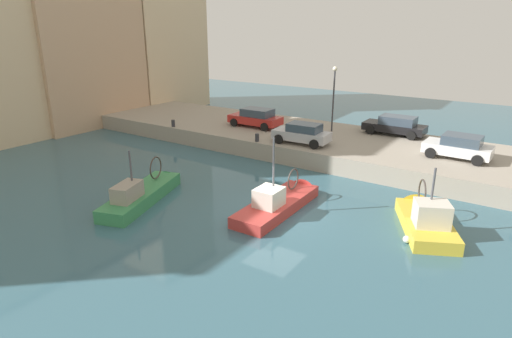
{
  "coord_description": "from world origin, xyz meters",
  "views": [
    {
      "loc": [
        -16.7,
        -10.09,
        9.05
      ],
      "look_at": [
        2.38,
        2.74,
        1.2
      ],
      "focal_mm": 30.2,
      "sensor_mm": 36.0,
      "label": 1
    }
  ],
  "objects_px": {
    "fishing_boat_green": "(145,198)",
    "mooring_bollard_north": "(173,123)",
    "fishing_boat_yellow": "(423,223)",
    "parked_car_silver": "(302,133)",
    "parked_car_red": "(256,117)",
    "fishing_boat_red": "(281,206)",
    "quay_streetlamp": "(334,88)",
    "parked_car_black": "(395,125)",
    "mooring_bollard_mid": "(257,138)",
    "parked_car_white": "(459,146)"
  },
  "relations": [
    {
      "from": "fishing_boat_red",
      "to": "parked_car_black",
      "type": "distance_m",
      "value": 13.93
    },
    {
      "from": "fishing_boat_green",
      "to": "mooring_bollard_mid",
      "type": "bearing_deg",
      "value": -4.87
    },
    {
      "from": "mooring_bollard_mid",
      "to": "fishing_boat_green",
      "type": "bearing_deg",
      "value": 175.13
    },
    {
      "from": "fishing_boat_green",
      "to": "mooring_bollard_north",
      "type": "height_order",
      "value": "fishing_boat_green"
    },
    {
      "from": "parked_car_white",
      "to": "mooring_bollard_north",
      "type": "height_order",
      "value": "parked_car_white"
    },
    {
      "from": "fishing_boat_red",
      "to": "parked_car_black",
      "type": "xyz_separation_m",
      "value": [
        13.73,
        -1.54,
        1.79
      ]
    },
    {
      "from": "mooring_bollard_north",
      "to": "fishing_boat_red",
      "type": "bearing_deg",
      "value": -115.17
    },
    {
      "from": "fishing_boat_green",
      "to": "parked_car_silver",
      "type": "distance_m",
      "value": 11.64
    },
    {
      "from": "parked_car_silver",
      "to": "parked_car_black",
      "type": "distance_m",
      "value": 7.49
    },
    {
      "from": "fishing_boat_yellow",
      "to": "parked_car_silver",
      "type": "distance_m",
      "value": 11.35
    },
    {
      "from": "parked_car_silver",
      "to": "quay_streetlamp",
      "type": "bearing_deg",
      "value": -2.53
    },
    {
      "from": "mooring_bollard_north",
      "to": "parked_car_silver",
      "type": "bearing_deg",
      "value": -83.41
    },
    {
      "from": "fishing_boat_red",
      "to": "parked_car_red",
      "type": "bearing_deg",
      "value": 39.54
    },
    {
      "from": "fishing_boat_green",
      "to": "mooring_bollard_north",
      "type": "xyz_separation_m",
      "value": [
        9.65,
        7.18,
        1.36
      ]
    },
    {
      "from": "fishing_boat_yellow",
      "to": "mooring_bollard_mid",
      "type": "bearing_deg",
      "value": 69.74
    },
    {
      "from": "parked_car_red",
      "to": "quay_streetlamp",
      "type": "height_order",
      "value": "quay_streetlamp"
    },
    {
      "from": "fishing_boat_red",
      "to": "quay_streetlamp",
      "type": "height_order",
      "value": "quay_streetlamp"
    },
    {
      "from": "parked_car_white",
      "to": "quay_streetlamp",
      "type": "relative_size",
      "value": 0.8
    },
    {
      "from": "parked_car_red",
      "to": "parked_car_silver",
      "type": "relative_size",
      "value": 1.08
    },
    {
      "from": "parked_car_red",
      "to": "mooring_bollard_mid",
      "type": "bearing_deg",
      "value": -145.0
    },
    {
      "from": "fishing_boat_red",
      "to": "parked_car_white",
      "type": "xyz_separation_m",
      "value": [
        10.09,
        -6.47,
        1.82
      ]
    },
    {
      "from": "parked_car_red",
      "to": "quay_streetlamp",
      "type": "bearing_deg",
      "value": -70.87
    },
    {
      "from": "fishing_boat_yellow",
      "to": "quay_streetlamp",
      "type": "xyz_separation_m",
      "value": [
        10.24,
        9.38,
        4.29
      ]
    },
    {
      "from": "fishing_boat_yellow",
      "to": "parked_car_silver",
      "type": "relative_size",
      "value": 1.45
    },
    {
      "from": "parked_car_black",
      "to": "mooring_bollard_north",
      "type": "distance_m",
      "value": 16.99
    },
    {
      "from": "fishing_boat_red",
      "to": "mooring_bollard_north",
      "type": "height_order",
      "value": "fishing_boat_red"
    },
    {
      "from": "quay_streetlamp",
      "to": "parked_car_black",
      "type": "bearing_deg",
      "value": -69.82
    },
    {
      "from": "fishing_boat_green",
      "to": "mooring_bollard_north",
      "type": "distance_m",
      "value": 12.1
    },
    {
      "from": "parked_car_red",
      "to": "parked_car_black",
      "type": "distance_m",
      "value": 10.56
    },
    {
      "from": "fishing_boat_red",
      "to": "mooring_bollard_north",
      "type": "relative_size",
      "value": 12.3
    },
    {
      "from": "parked_car_silver",
      "to": "parked_car_red",
      "type": "bearing_deg",
      "value": 65.82
    },
    {
      "from": "mooring_bollard_mid",
      "to": "quay_streetlamp",
      "type": "relative_size",
      "value": 0.11
    },
    {
      "from": "mooring_bollard_mid",
      "to": "fishing_boat_red",
      "type": "bearing_deg",
      "value": -138.12
    },
    {
      "from": "fishing_boat_red",
      "to": "mooring_bollard_mid",
      "type": "bearing_deg",
      "value": 41.88
    },
    {
      "from": "parked_car_red",
      "to": "parked_car_silver",
      "type": "distance_m",
      "value": 5.96
    },
    {
      "from": "fishing_boat_red",
      "to": "mooring_bollard_north",
      "type": "xyz_separation_m",
      "value": [
        6.5,
        13.82,
        1.35
      ]
    },
    {
      "from": "parked_car_white",
      "to": "mooring_bollard_mid",
      "type": "distance_m",
      "value": 12.82
    },
    {
      "from": "parked_car_silver",
      "to": "quay_streetlamp",
      "type": "relative_size",
      "value": 0.81
    },
    {
      "from": "parked_car_red",
      "to": "parked_car_silver",
      "type": "bearing_deg",
      "value": -114.18
    },
    {
      "from": "fishing_boat_red",
      "to": "quay_streetlamp",
      "type": "relative_size",
      "value": 1.4
    },
    {
      "from": "fishing_boat_red",
      "to": "fishing_boat_yellow",
      "type": "xyz_separation_m",
      "value": [
        1.91,
        -6.6,
        0.04
      ]
    },
    {
      "from": "fishing_boat_green",
      "to": "quay_streetlamp",
      "type": "bearing_deg",
      "value": -14.19
    },
    {
      "from": "fishing_boat_green",
      "to": "fishing_boat_red",
      "type": "xyz_separation_m",
      "value": [
        3.15,
        -6.65,
        0.0
      ]
    },
    {
      "from": "fishing_boat_red",
      "to": "parked_car_white",
      "type": "distance_m",
      "value": 12.12
    },
    {
      "from": "fishing_boat_green",
      "to": "mooring_bollard_mid",
      "type": "relative_size",
      "value": 12.77
    },
    {
      "from": "fishing_boat_green",
      "to": "parked_car_red",
      "type": "xyz_separation_m",
      "value": [
        13.34,
        1.77,
        1.82
      ]
    },
    {
      "from": "fishing_boat_green",
      "to": "mooring_bollard_north",
      "type": "relative_size",
      "value": 12.77
    },
    {
      "from": "fishing_boat_green",
      "to": "fishing_boat_yellow",
      "type": "relative_size",
      "value": 1.23
    },
    {
      "from": "fishing_boat_yellow",
      "to": "mooring_bollard_north",
      "type": "relative_size",
      "value": 10.37
    },
    {
      "from": "fishing_boat_yellow",
      "to": "fishing_boat_green",
      "type": "bearing_deg",
      "value": 110.89
    }
  ]
}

